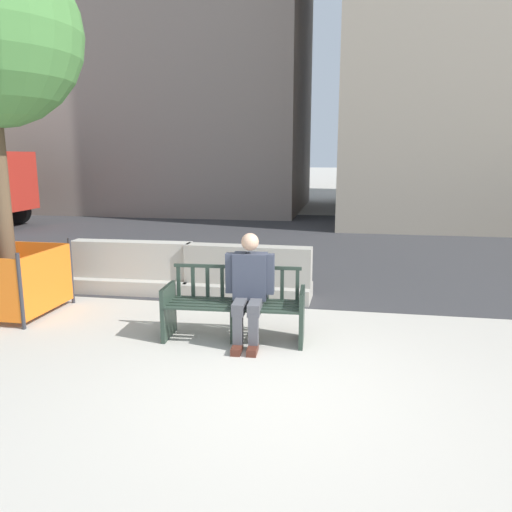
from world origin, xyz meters
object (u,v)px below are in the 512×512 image
street_bench (234,308)px  seated_person (249,286)px  jersey_barrier_left (132,271)px  construction_fence (9,278)px  jersey_barrier_centre (248,277)px

street_bench → seated_person: 0.35m
seated_person → jersey_barrier_left: size_ratio=0.65×
street_bench → construction_fence: (-3.37, 0.46, 0.11)m
jersey_barrier_left → construction_fence: size_ratio=1.61×
jersey_barrier_centre → jersey_barrier_left: (-1.96, 0.07, 0.00)m
street_bench → construction_fence: construction_fence is taller
jersey_barrier_centre → construction_fence: bearing=-157.1°
seated_person → jersey_barrier_left: bearing=140.7°
street_bench → jersey_barrier_left: bearing=138.9°
seated_person → construction_fence: (-3.56, 0.51, -0.19)m
construction_fence → jersey_barrier_left: bearing=49.1°
seated_person → construction_fence: seated_person is taller
street_bench → jersey_barrier_left: 2.85m
jersey_barrier_centre → jersey_barrier_left: same height
jersey_barrier_left → construction_fence: 1.87m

